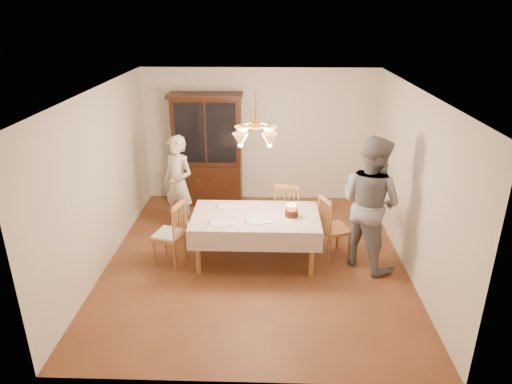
{
  "coord_description": "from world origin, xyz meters",
  "views": [
    {
      "loc": [
        0.2,
        -6.16,
        3.65
      ],
      "look_at": [
        0.0,
        0.2,
        1.05
      ],
      "focal_mm": 32.0,
      "sensor_mm": 36.0,
      "label": 1
    }
  ],
  "objects_px": {
    "dining_table": "(256,220)",
    "birthday_cake": "(291,213)",
    "china_hutch": "(208,152)",
    "chair_far_side": "(288,212)",
    "elderly_woman": "(178,184)"
  },
  "relations": [
    {
      "from": "china_hutch",
      "to": "birthday_cake",
      "type": "distance_m",
      "value": 2.77
    },
    {
      "from": "birthday_cake",
      "to": "elderly_woman",
      "type": "bearing_deg",
      "value": 149.91
    },
    {
      "from": "elderly_woman",
      "to": "chair_far_side",
      "type": "bearing_deg",
      "value": 26.85
    },
    {
      "from": "dining_table",
      "to": "birthday_cake",
      "type": "bearing_deg",
      "value": -4.67
    },
    {
      "from": "chair_far_side",
      "to": "birthday_cake",
      "type": "distance_m",
      "value": 0.93
    },
    {
      "from": "elderly_woman",
      "to": "birthday_cake",
      "type": "relative_size",
      "value": 5.58
    },
    {
      "from": "dining_table",
      "to": "chair_far_side",
      "type": "xyz_separation_m",
      "value": [
        0.53,
        0.81,
        -0.24
      ]
    },
    {
      "from": "china_hutch",
      "to": "chair_far_side",
      "type": "bearing_deg",
      "value": -43.45
    },
    {
      "from": "chair_far_side",
      "to": "birthday_cake",
      "type": "height_order",
      "value": "chair_far_side"
    },
    {
      "from": "birthday_cake",
      "to": "china_hutch",
      "type": "bearing_deg",
      "value": 123.69
    },
    {
      "from": "chair_far_side",
      "to": "elderly_woman",
      "type": "bearing_deg",
      "value": 172.71
    },
    {
      "from": "elderly_woman",
      "to": "birthday_cake",
      "type": "bearing_deg",
      "value": 4.04
    },
    {
      "from": "china_hutch",
      "to": "dining_table",
      "type": "bearing_deg",
      "value": -66.05
    },
    {
      "from": "dining_table",
      "to": "birthday_cake",
      "type": "distance_m",
      "value": 0.55
    },
    {
      "from": "dining_table",
      "to": "birthday_cake",
      "type": "relative_size",
      "value": 6.33
    }
  ]
}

